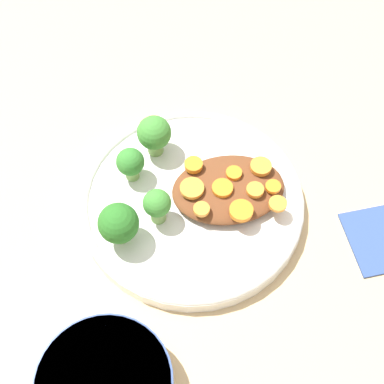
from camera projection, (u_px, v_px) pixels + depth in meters
The scene contains 17 objects.
ground_plane at pixel (192, 207), 0.65m from camera, with size 4.00×4.00×0.00m, color tan.
plate at pixel (192, 201), 0.64m from camera, with size 0.27×0.27×0.02m.
stew_mound at pixel (229, 192), 0.62m from camera, with size 0.13×0.10×0.02m, color brown.
broccoli_floret_0 at pixel (119, 224), 0.57m from camera, with size 0.05×0.05×0.06m.
broccoli_floret_1 at pixel (130, 163), 0.62m from camera, with size 0.03×0.03×0.05m.
broccoli_floret_2 at pixel (154, 134), 0.64m from camera, with size 0.04×0.04×0.06m.
broccoli_floret_3 at pixel (157, 205), 0.59m from camera, with size 0.03×0.03×0.05m.
carrot_slice_0 at pixel (261, 166), 0.63m from camera, with size 0.03×0.03×0.01m, color orange.
carrot_slice_1 at pixel (192, 185), 0.61m from camera, with size 0.03×0.03×0.01m, color orange.
carrot_slice_2 at pixel (241, 211), 0.59m from camera, with size 0.03×0.03×0.01m, color orange.
carrot_slice_3 at pixel (222, 188), 0.61m from camera, with size 0.02×0.02×0.01m, color orange.
carrot_slice_4 at pixel (234, 173), 0.62m from camera, with size 0.02×0.02×0.01m, color orange.
carrot_slice_5 at pixel (255, 190), 0.61m from camera, with size 0.02×0.02×0.01m, color orange.
carrot_slice_6 at pixel (202, 209), 0.60m from camera, with size 0.02×0.02×0.01m, color orange.
carrot_slice_7 at pixel (273, 187), 0.61m from camera, with size 0.02×0.02×0.00m, color orange.
carrot_slice_8 at pixel (194, 165), 0.63m from camera, with size 0.02×0.02×0.01m, color orange.
carrot_slice_9 at pixel (278, 204), 0.60m from camera, with size 0.02×0.02×0.00m, color orange.
Camera 1 is at (0.05, 0.32, 0.56)m, focal length 50.00 mm.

